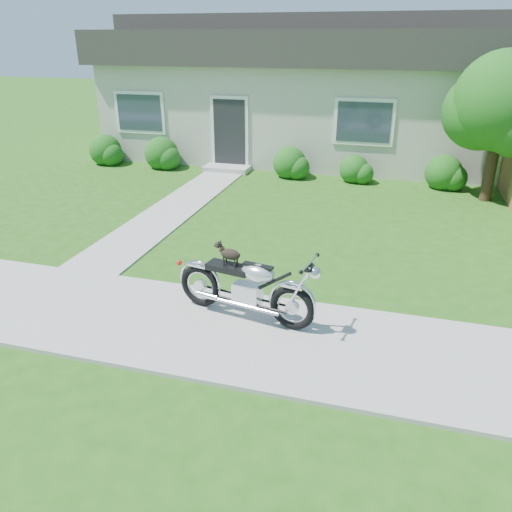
# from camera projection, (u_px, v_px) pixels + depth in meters

# --- Properties ---
(ground) EXTENTS (80.00, 80.00, 0.00)m
(ground) POSITION_uv_depth(u_px,v_px,m) (133.00, 316.00, 7.42)
(ground) COLOR #235114
(ground) RESTS_ON ground
(sidewalk) EXTENTS (24.00, 2.20, 0.04)m
(sidewalk) POSITION_uv_depth(u_px,v_px,m) (133.00, 315.00, 7.41)
(sidewalk) COLOR #9E9B93
(sidewalk) RESTS_ON ground
(walkway) EXTENTS (1.20, 8.00, 0.03)m
(walkway) POSITION_uv_depth(u_px,v_px,m) (178.00, 206.00, 12.19)
(walkway) COLOR #9E9B93
(walkway) RESTS_ON ground
(house) EXTENTS (12.60, 7.03, 4.50)m
(house) POSITION_uv_depth(u_px,v_px,m) (299.00, 89.00, 17.10)
(house) COLOR beige
(house) RESTS_ON ground
(tree_near) EXTENTS (2.43, 2.34, 3.59)m
(tree_near) POSITION_uv_depth(u_px,v_px,m) (508.00, 107.00, 11.64)
(tree_near) COLOR #3D2B1C
(tree_near) RESTS_ON ground
(shrub_row) EXTENTS (11.38, 1.05, 1.05)m
(shrub_row) POSITION_uv_depth(u_px,v_px,m) (247.00, 160.00, 14.93)
(shrub_row) COLOR #1C5516
(shrub_row) RESTS_ON ground
(potted_plant_left) EXTENTS (0.71, 0.80, 0.83)m
(potted_plant_left) POSITION_uv_depth(u_px,v_px,m) (165.00, 154.00, 15.66)
(potted_plant_left) COLOR #2A5B18
(potted_plant_left) RESTS_ON ground
(potted_plant_right) EXTENTS (0.54, 0.54, 0.70)m
(potted_plant_right) POSITION_uv_depth(u_px,v_px,m) (290.00, 165.00, 14.67)
(potted_plant_right) COLOR #1D6A1D
(potted_plant_right) RESTS_ON ground
(motorcycle_with_dog) EXTENTS (2.21, 0.73, 1.11)m
(motorcycle_with_dog) POSITION_uv_depth(u_px,v_px,m) (247.00, 287.00, 7.11)
(motorcycle_with_dog) COLOR black
(motorcycle_with_dog) RESTS_ON sidewalk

